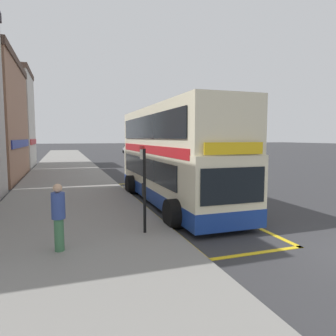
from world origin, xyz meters
The scene contains 9 objects.
ground_plane centered at (0.00, 32.00, 0.00)m, with size 260.00×260.00×0.00m, color #333335.
pavement_near centered at (-7.00, 32.00, 0.07)m, with size 6.00×76.00×0.14m, color gray.
double_decker_bus centered at (-2.46, 7.82, 2.06)m, with size 3.20×10.74×4.40m.
bus_bay_markings centered at (-2.50, 7.77, 0.01)m, with size 2.99×13.37×0.01m.
bus_stop_sign centered at (-4.94, 3.50, 1.70)m, with size 0.09×0.51×2.64m.
parked_car_grey_behind centered at (4.62, 29.75, 0.80)m, with size 2.09×4.20×1.62m.
parked_car_black_far centered at (4.91, 21.65, 0.80)m, with size 2.09×4.20×1.62m.
parked_car_silver_across centered at (5.04, 54.07, 0.80)m, with size 2.09×4.20×1.62m.
pedestrian_waiting_near_sign centered at (-7.40, 2.64, 1.09)m, with size 0.34×0.34×1.74m.
Camera 1 is at (-7.23, -5.50, 3.03)m, focal length 32.89 mm.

